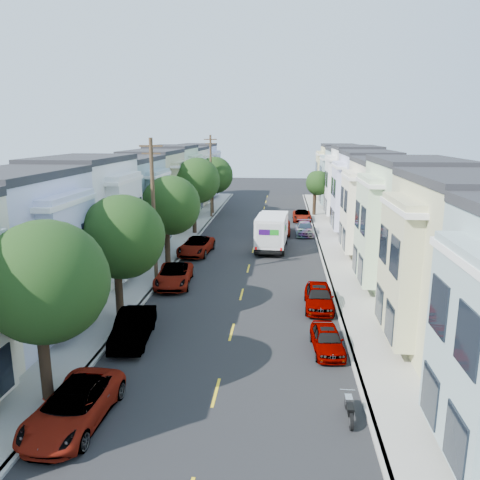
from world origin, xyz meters
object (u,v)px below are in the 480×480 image
object	(u,v)px
tree_b	(121,237)
tree_d	(196,181)
tree_far_r	(317,183)
parked_right_a	(327,340)
parked_right_c	(304,229)
parked_right_d	(302,216)
utility_pole_near	(154,211)
tree_a	(44,282)
fedex_truck	(272,230)
tree_e	(214,175)
motorcycle	(349,408)
tree_c	(170,205)
parked_left_a	(73,407)
parked_right_b	(319,297)
lead_sedan	(278,227)
parked_left_b	(133,327)
parked_left_d	(196,246)
parked_left_c	(174,276)
utility_pole_far	(211,176)

from	to	relation	value
tree_b	tree_d	xyz separation A→B (m)	(-0.00, 23.00, 0.75)
tree_far_r	parked_right_a	distance (m)	38.42
parked_right_c	parked_right_d	world-z (taller)	parked_right_c
utility_pole_near	tree_a	bearing A→B (deg)	-90.01
fedex_truck	tree_d	bearing A→B (deg)	147.53
tree_e	parked_right_d	distance (m)	12.66
tree_far_r	parked_right_c	size ratio (longest dim) A/B	1.32
parked_right_c	parked_right_d	size ratio (longest dim) A/B	0.94
tree_d	parked_right_c	size ratio (longest dim) A/B	1.84
tree_a	motorcycle	bearing A→B (deg)	-0.25
tree_c	parked_left_a	distance (m)	21.66
parked_right_b	parked_right_c	distance (m)	20.90
lead_sedan	parked_right_a	bearing A→B (deg)	-83.90
parked_left_a	parked_right_a	xyz separation A→B (m)	(9.80, 6.81, -0.09)
tree_b	parked_left_b	bearing A→B (deg)	-63.67
tree_a	tree_far_r	distance (m)	45.61
tree_b	utility_pole_near	bearing A→B (deg)	89.98
tree_c	tree_far_r	bearing A→B (deg)	61.00
tree_e	tree_far_r	bearing A→B (deg)	-0.64
tree_a	parked_left_d	xyz separation A→B (m)	(1.40, 23.21, -4.28)
parked_left_b	parked_right_b	size ratio (longest dim) A/B	1.02
motorcycle	parked_right_a	bearing A→B (deg)	93.79
parked_left_b	parked_right_d	distance (m)	35.61
tree_far_r	parked_right_b	bearing A→B (deg)	-93.52
tree_far_r	parked_right_d	bearing A→B (deg)	-117.91
parked_left_d	motorcycle	world-z (taller)	parked_left_d
lead_sedan	parked_left_c	world-z (taller)	lead_sedan
tree_far_r	motorcycle	distance (m)	43.89
motorcycle	parked_left_a	bearing A→B (deg)	-172.32
motorcycle	parked_right_d	bearing A→B (deg)	90.75
tree_b	tree_far_r	size ratio (longest dim) A/B	1.25
tree_c	utility_pole_far	xyz separation A→B (m)	(0.00, 21.36, 0.31)
utility_pole_near	tree_b	bearing A→B (deg)	-90.02
parked_left_a	tree_d	bearing A→B (deg)	95.29
tree_e	parked_left_a	bearing A→B (deg)	-88.22
utility_pole_far	parked_left_b	world-z (taller)	utility_pole_far
tree_far_r	parked_right_d	distance (m)	5.52
tree_b	tree_far_r	bearing A→B (deg)	69.43
tree_b	parked_right_a	xyz separation A→B (m)	(11.20, -3.04, -4.23)
tree_c	lead_sedan	distance (m)	15.57
tree_c	parked_right_d	distance (m)	23.34
tree_e	parked_right_a	distance (m)	40.21
utility_pole_near	parked_left_c	world-z (taller)	utility_pole_near
tree_a	parked_right_b	bearing A→B (deg)	44.98
parked_left_a	parked_left_c	size ratio (longest dim) A/B	0.99
tree_d	parked_right_c	world-z (taller)	tree_d
tree_far_r	parked_left_c	bearing A→B (deg)	-112.17
tree_e	tree_far_r	distance (m)	13.23
tree_a	parked_right_b	distance (m)	16.41
parked_left_a	parked_left_b	bearing A→B (deg)	92.85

